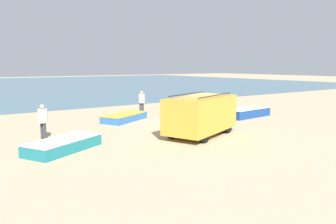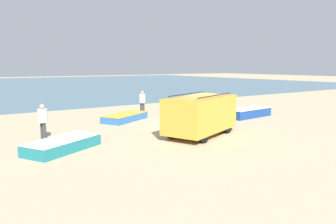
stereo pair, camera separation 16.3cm
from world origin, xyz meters
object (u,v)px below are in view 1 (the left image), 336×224
at_px(fishing_rowboat_1, 65,144).
at_px(fishing_rowboat_0, 246,113).
at_px(fisherman_1, 213,104).
at_px(fisherman_2, 43,119).
at_px(fishing_rowboat_2, 125,117).
at_px(parked_van, 201,114).
at_px(fisherman_0, 142,100).

bearing_deg(fishing_rowboat_1, fishing_rowboat_0, -20.57).
distance_m(fisherman_1, fisherman_2, 11.37).
bearing_deg(fishing_rowboat_2, fisherman_1, -60.64).
bearing_deg(fisherman_2, parked_van, -51.94).
bearing_deg(fisherman_2, fisherman_0, 4.70).
bearing_deg(fisherman_0, parked_van, 18.55).
relative_size(parked_van, fisherman_2, 2.82).
xyz_separation_m(fishing_rowboat_2, fisherman_1, (5.20, -3.19, 0.83)).
xyz_separation_m(fisherman_0, fisherman_2, (-8.61, -4.79, 0.01)).
relative_size(fishing_rowboat_0, fisherman_1, 2.61).
bearing_deg(parked_van, fisherman_1, 18.56).
distance_m(fishing_rowboat_1, fishing_rowboat_2, 8.10).
xyz_separation_m(fishing_rowboat_0, fishing_rowboat_1, (-13.94, -1.88, -0.05)).
distance_m(fishing_rowboat_1, fisherman_0, 11.28).
bearing_deg(fisherman_1, fisherman_0, -63.40).
bearing_deg(fishing_rowboat_1, parked_van, -36.98).
xyz_separation_m(parked_van, fisherman_2, (-7.31, 3.81, -0.08)).
xyz_separation_m(fishing_rowboat_0, fisherman_2, (-14.18, 0.85, 0.77)).
distance_m(fisherman_0, fisherman_1, 5.86).
distance_m(fishing_rowboat_1, fisherman_2, 2.86).
height_order(fisherman_0, fisherman_2, fisherman_2).
height_order(parked_van, fishing_rowboat_0, parked_van).
height_order(parked_van, fisherman_2, parked_van).
relative_size(fishing_rowboat_0, fisherman_0, 2.60).
bearing_deg(fisherman_1, fishing_rowboat_0, 169.31).
bearing_deg(fisherman_1, fisherman_2, -3.30).
bearing_deg(parked_van, fishing_rowboat_2, 78.17).
distance_m(fishing_rowboat_2, fisherman_2, 6.82).
distance_m(parked_van, fisherman_2, 8.24).
xyz_separation_m(fisherman_0, fisherman_1, (2.75, -5.18, -0.01)).
bearing_deg(fishing_rowboat_0, fisherman_1, -15.13).
height_order(fisherman_0, fisherman_1, fisherman_0).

